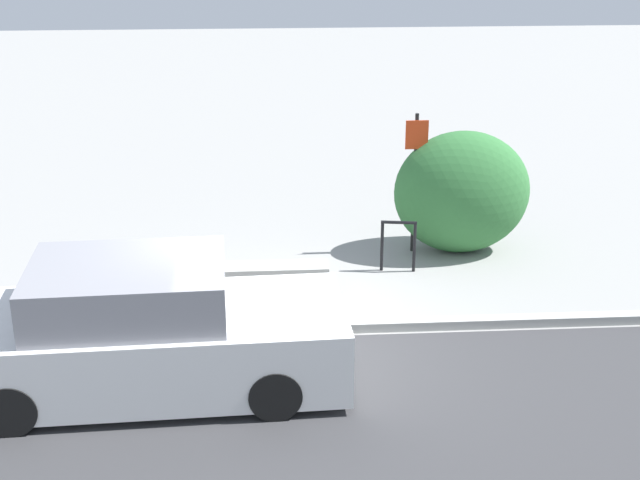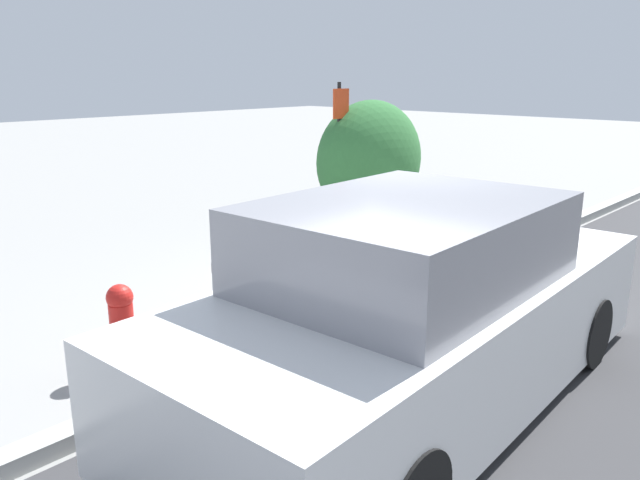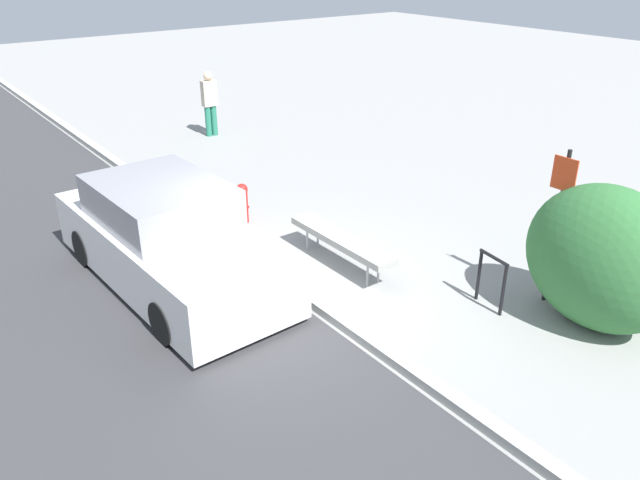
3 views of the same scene
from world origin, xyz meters
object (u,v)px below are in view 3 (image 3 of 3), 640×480
Objects in this scene: bench at (341,240)px; pedestrian at (210,102)px; parked_car_near at (168,239)px; bike_rack at (492,276)px; sign_post at (558,214)px; fire_hydrant at (243,202)px.

pedestrian reaches higher than bench.
bike_rack is at bearing 41.17° from parked_car_near.
pedestrian reaches higher than parked_car_near.
sign_post is 5.69m from parked_car_near.
bench is 2.93× the size of fire_hydrant.
fire_hydrant is at bearing -110.61° from pedestrian.
pedestrian is (-5.59, 2.30, 0.51)m from fire_hydrant.
bike_rack is 0.48× the size of pedestrian.
bench is 1.30× the size of pedestrian.
parked_car_near is (1.28, -2.03, 0.29)m from fire_hydrant.
bench is 0.97× the size of sign_post.
fire_hydrant is 0.45× the size of pedestrian.
sign_post is at bearing -89.31° from pedestrian.
sign_post is at bearing 22.29° from fire_hydrant.
fire_hydrant is 0.16× the size of parked_car_near.
parked_car_near is at bearing -120.50° from pedestrian.
fire_hydrant is at bearing 119.65° from parked_car_near.
parked_car_near is at bearing -116.66° from bench.
bike_rack is at bearing 15.10° from fire_hydrant.
bike_rack reaches higher than bench.
parked_car_near is at bearing -136.38° from bike_rack.
bike_rack is 0.18× the size of parked_car_near.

